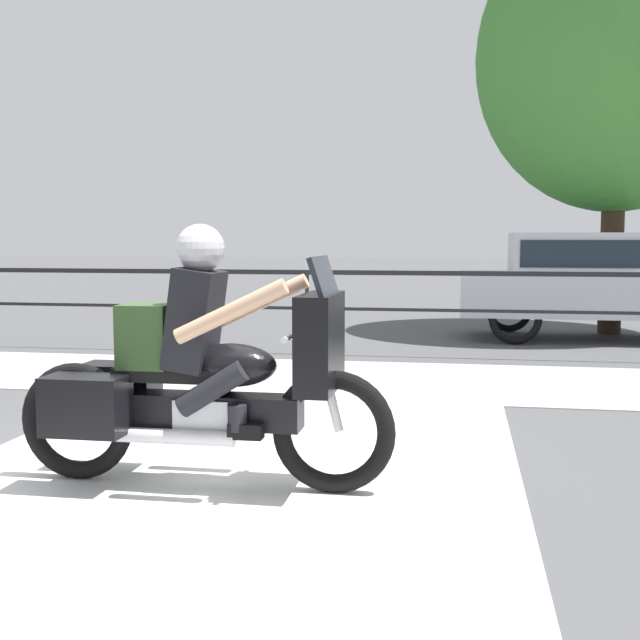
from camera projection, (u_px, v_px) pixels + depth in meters
ground_plane at (164, 461)px, 5.41m from camera, size 120.00×120.00×0.00m
sidewalk_band at (277, 376)px, 8.74m from camera, size 44.00×2.40×0.01m
crosswalk_band at (229, 473)px, 5.13m from camera, size 3.68×6.00×0.01m
fence_railing at (307, 288)px, 10.33m from camera, size 36.00×0.05×1.10m
motorcycle at (200, 374)px, 4.82m from camera, size 2.35×0.76×1.59m
parked_car at (594, 278)px, 11.90m from camera, size 4.09×1.73×1.59m
tree_behind_sign at (619, 57)px, 12.29m from camera, size 4.33×4.33×6.68m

